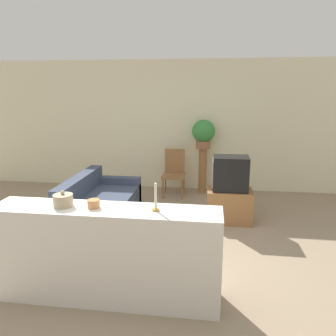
{
  "coord_description": "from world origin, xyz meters",
  "views": [
    {
      "loc": [
        1.0,
        -3.46,
        2.07
      ],
      "look_at": [
        0.31,
        1.65,
        0.85
      ],
      "focal_mm": 35.0,
      "sensor_mm": 36.0,
      "label": 1
    }
  ],
  "objects_px": {
    "couch": "(100,207)",
    "decorative_bowl": "(63,200)",
    "television": "(230,173)",
    "potted_plant": "(203,133)",
    "wooden_chair": "(174,171)"
  },
  "relations": [
    {
      "from": "television",
      "to": "decorative_bowl",
      "type": "height_order",
      "value": "decorative_bowl"
    },
    {
      "from": "couch",
      "to": "wooden_chair",
      "type": "bearing_deg",
      "value": 58.74
    },
    {
      "from": "television",
      "to": "potted_plant",
      "type": "distance_m",
      "value": 1.64
    },
    {
      "from": "wooden_chair",
      "to": "potted_plant",
      "type": "xyz_separation_m",
      "value": [
        0.56,
        0.24,
        0.75
      ]
    },
    {
      "from": "television",
      "to": "wooden_chair",
      "type": "distance_m",
      "value": 1.66
    },
    {
      "from": "couch",
      "to": "television",
      "type": "relative_size",
      "value": 2.88
    },
    {
      "from": "couch",
      "to": "decorative_bowl",
      "type": "distance_m",
      "value": 2.03
    },
    {
      "from": "wooden_chair",
      "to": "decorative_bowl",
      "type": "distance_m",
      "value": 3.6
    },
    {
      "from": "wooden_chair",
      "to": "television",
      "type": "bearing_deg",
      "value": -50.45
    },
    {
      "from": "television",
      "to": "potted_plant",
      "type": "relative_size",
      "value": 0.97
    },
    {
      "from": "couch",
      "to": "decorative_bowl",
      "type": "relative_size",
      "value": 8.44
    },
    {
      "from": "couch",
      "to": "television",
      "type": "bearing_deg",
      "value": 10.52
    },
    {
      "from": "wooden_chair",
      "to": "potted_plant",
      "type": "distance_m",
      "value": 0.97
    },
    {
      "from": "television",
      "to": "wooden_chair",
      "type": "xyz_separation_m",
      "value": [
        -1.04,
        1.26,
        -0.3
      ]
    },
    {
      "from": "potted_plant",
      "to": "decorative_bowl",
      "type": "relative_size",
      "value": 3.04
    }
  ]
}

